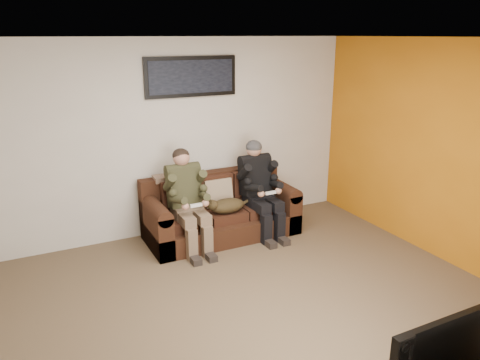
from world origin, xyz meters
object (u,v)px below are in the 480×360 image
sofa (220,213)px  person_right (259,183)px  framed_poster (191,77)px  television (443,348)px  cat (226,206)px  person_left (187,195)px

sofa → person_right: bearing=-17.9°
framed_poster → television: bearing=-89.3°
framed_poster → television: framed_poster is taller
framed_poster → person_right: bearing=-38.1°
sofa → television: 3.80m
cat → television: (-0.13, -3.51, 0.25)m
television → person_left: bearing=95.5°
person_left → sofa: bearing=18.0°
sofa → person_right: (0.52, -0.17, 0.39)m
sofa → framed_poster: framed_poster is taller
cat → framed_poster: framed_poster is taller
person_right → cat: size_ratio=1.92×
person_left → television: (0.37, -3.60, 0.05)m
television → person_right: bearing=79.2°
person_left → person_right: 1.03m
sofa → person_left: size_ratio=1.60×
person_left → cat: (0.50, -0.09, -0.20)m
sofa → cat: 0.32m
person_left → framed_poster: (0.32, 0.56, 1.40)m
cat → sofa: bearing=85.5°
person_left → cat: bearing=-10.3°
sofa → television: size_ratio=1.82×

